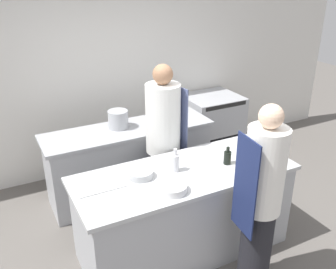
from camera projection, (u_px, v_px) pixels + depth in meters
The scene contains 18 objects.
ground_plane at pixel (183, 247), 3.96m from camera, with size 16.00×16.00×0.00m, color #605B56.
wall_back at pixel (108, 72), 5.11m from camera, with size 8.00×0.06×2.80m.
prep_counter at pixel (184, 211), 3.77m from camera, with size 2.16×0.86×0.92m.
pass_counter at pixel (130, 161), 4.73m from camera, with size 2.09×0.63×0.92m.
oven_range at pixel (211, 126), 5.77m from camera, with size 0.81×0.72×0.95m.
chef_at_prep_near at pixel (261, 202), 3.17m from camera, with size 0.36×0.35×1.77m.
chef_at_stove at pixel (163, 144), 4.16m from camera, with size 0.42×0.40×1.82m.
bottle_olive_oil at pixel (227, 157), 3.70m from camera, with size 0.07×0.07×0.18m.
bottle_vinegar at pixel (260, 158), 3.66m from camera, with size 0.09×0.09×0.20m.
bottle_wine at pixel (263, 163), 3.57m from camera, with size 0.06×0.06×0.20m.
bottle_cooking_oil at pixel (175, 162), 3.56m from camera, with size 0.08×0.08×0.24m.
bottle_sauce at pixel (243, 159), 3.65m from camera, with size 0.07×0.07×0.19m.
bottle_water at pixel (241, 150), 3.85m from camera, with size 0.07×0.07×0.18m.
bowl_mixing_large at pixel (140, 174), 3.48m from camera, with size 0.24×0.24×0.07m.
bowl_prep_small at pixel (172, 188), 3.26m from camera, with size 0.27×0.27×0.07m.
cup at pixel (271, 150), 3.89m from camera, with size 0.10×0.10×0.09m.
cutting_board at pixel (100, 185), 3.35m from camera, with size 0.43×0.26×0.01m.
stockpot at pixel (118, 119), 4.51m from camera, with size 0.24×0.24×0.22m.
Camera 1 is at (-1.58, -2.70, 2.72)m, focal length 40.00 mm.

